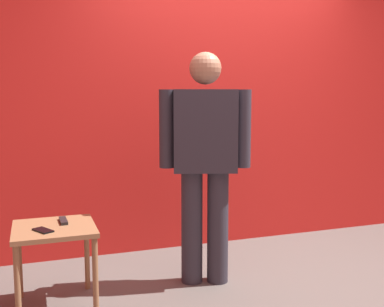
{
  "coord_description": "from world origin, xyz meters",
  "views": [
    {
      "loc": [
        -1.67,
        -2.59,
        1.34
      ],
      "look_at": [
        -0.56,
        0.55,
        0.95
      ],
      "focal_mm": 42.59,
      "sensor_mm": 36.0,
      "label": 1
    }
  ],
  "objects_px": {
    "side_table": "(54,239)",
    "cell_phone": "(43,230)",
    "standing_person": "(205,156)",
    "tv_remote": "(63,221)"
  },
  "relations": [
    {
      "from": "side_table",
      "to": "cell_phone",
      "type": "height_order",
      "value": "cell_phone"
    },
    {
      "from": "cell_phone",
      "to": "standing_person",
      "type": "bearing_deg",
      "value": -21.66
    },
    {
      "from": "standing_person",
      "to": "side_table",
      "type": "distance_m",
      "value": 1.17
    },
    {
      "from": "cell_phone",
      "to": "tv_remote",
      "type": "bearing_deg",
      "value": 22.75
    },
    {
      "from": "cell_phone",
      "to": "side_table",
      "type": "bearing_deg",
      "value": 22.01
    },
    {
      "from": "tv_remote",
      "to": "standing_person",
      "type": "bearing_deg",
      "value": -2.86
    },
    {
      "from": "standing_person",
      "to": "cell_phone",
      "type": "distance_m",
      "value": 1.21
    },
    {
      "from": "standing_person",
      "to": "tv_remote",
      "type": "distance_m",
      "value": 1.07
    },
    {
      "from": "standing_person",
      "to": "side_table",
      "type": "xyz_separation_m",
      "value": [
        -1.06,
        -0.07,
        -0.48
      ]
    },
    {
      "from": "side_table",
      "to": "cell_phone",
      "type": "distance_m",
      "value": 0.14
    }
  ]
}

